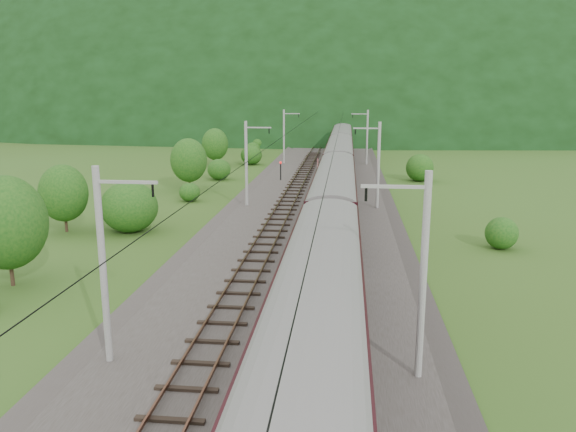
# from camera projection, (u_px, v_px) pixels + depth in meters

# --- Properties ---
(ground) EXTENTS (600.00, 600.00, 0.00)m
(ground) POSITION_uv_depth(u_px,v_px,m) (260.00, 375.00, 22.40)
(ground) COLOR #354E18
(ground) RESTS_ON ground
(railbed) EXTENTS (14.00, 220.00, 0.30)m
(railbed) POSITION_uv_depth(u_px,v_px,m) (286.00, 286.00, 32.07)
(railbed) COLOR #38332D
(railbed) RESTS_ON ground
(track_left) EXTENTS (2.40, 220.00, 0.27)m
(track_left) POSITION_uv_depth(u_px,v_px,m) (245.00, 281.00, 32.27)
(track_left) COLOR brown
(track_left) RESTS_ON railbed
(track_right) EXTENTS (2.40, 220.00, 0.27)m
(track_right) POSITION_uv_depth(u_px,v_px,m) (328.00, 284.00, 31.78)
(track_right) COLOR brown
(track_right) RESTS_ON railbed
(catenary_left) EXTENTS (2.54, 192.28, 8.00)m
(catenary_left) POSITION_uv_depth(u_px,v_px,m) (247.00, 162.00, 53.09)
(catenary_left) COLOR gray
(catenary_left) RESTS_ON railbed
(catenary_right) EXTENTS (2.54, 192.28, 8.00)m
(catenary_right) POSITION_uv_depth(u_px,v_px,m) (378.00, 163.00, 51.84)
(catenary_right) COLOR gray
(catenary_right) RESTS_ON railbed
(overhead_wires) EXTENTS (4.83, 198.00, 0.03)m
(overhead_wires) POSITION_uv_depth(u_px,v_px,m) (286.00, 165.00, 30.55)
(overhead_wires) COLOR black
(overhead_wires) RESTS_ON ground
(mountain_main) EXTENTS (504.00, 360.00, 244.00)m
(mountain_main) POSITION_uv_depth(u_px,v_px,m) (341.00, 113.00, 274.70)
(mountain_main) COLOR black
(mountain_main) RESTS_ON ground
(mountain_ridge) EXTENTS (336.00, 280.00, 132.00)m
(mountain_ridge) POSITION_uv_depth(u_px,v_px,m) (135.00, 110.00, 325.75)
(mountain_ridge) COLOR black
(mountain_ridge) RESTS_ON ground
(train) EXTENTS (3.23, 179.45, 5.62)m
(train) POSITION_uv_depth(u_px,v_px,m) (335.00, 186.00, 43.73)
(train) COLOR black
(train) RESTS_ON ground
(hazard_post_near) EXTENTS (0.18, 0.18, 1.70)m
(hazard_post_near) POSITION_uv_depth(u_px,v_px,m) (318.00, 165.00, 76.54)
(hazard_post_near) COLOR red
(hazard_post_near) RESTS_ON railbed
(hazard_post_far) EXTENTS (0.15, 0.15, 1.41)m
(hazard_post_far) POSITION_uv_depth(u_px,v_px,m) (327.00, 161.00, 82.08)
(hazard_post_far) COLOR red
(hazard_post_far) RESTS_ON railbed
(signal) EXTENTS (0.25, 0.25, 2.29)m
(signal) POSITION_uv_depth(u_px,v_px,m) (281.00, 169.00, 68.69)
(signal) COLOR black
(signal) RESTS_ON railbed
(vegetation_left) EXTENTS (11.28, 142.60, 6.48)m
(vegetation_left) POSITION_uv_depth(u_px,v_px,m) (55.00, 229.00, 34.43)
(vegetation_left) COLOR #144512
(vegetation_left) RESTS_ON ground
(vegetation_right) EXTENTS (6.99, 93.83, 3.07)m
(vegetation_right) POSITION_uv_depth(u_px,v_px,m) (524.00, 307.00, 25.58)
(vegetation_right) COLOR #144512
(vegetation_right) RESTS_ON ground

